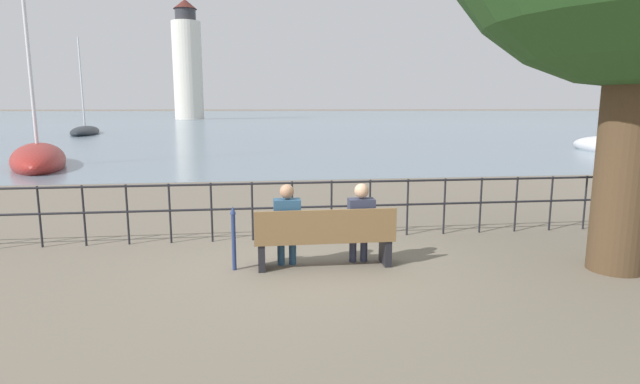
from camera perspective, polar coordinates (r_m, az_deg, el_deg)
ground_plane at (r=7.54m, az=0.49°, el=-8.45°), size 1000.00×1000.00×0.00m
harbor_water at (r=165.99m, az=-7.14°, el=8.80°), size 600.00×300.00×0.01m
park_bench at (r=7.35m, az=0.57°, el=-5.33°), size 2.06×0.45×0.90m
seated_person_left at (r=7.32m, az=-3.79°, el=-3.45°), size 0.39×0.35×1.25m
seated_person_right at (r=7.47m, az=4.67°, el=-3.23°), size 0.38×0.35×1.24m
promenade_railing at (r=8.93m, az=-0.93°, el=-0.99°), size 14.92×0.04×1.05m
closed_umbrella at (r=7.33m, az=-9.85°, el=-4.83°), size 0.09×0.09×0.95m
sailboat_0 at (r=29.96m, az=31.25°, el=4.34°), size 2.27×8.04×9.49m
sailboat_2 at (r=48.76m, az=-25.25°, el=6.29°), size 3.55×8.94×8.52m
sailboat_3 at (r=23.00m, az=-29.49°, el=3.33°), size 4.25×7.19×9.20m
harbor_lighthouse at (r=102.46m, az=-14.90°, el=13.90°), size 5.53×5.53×22.46m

